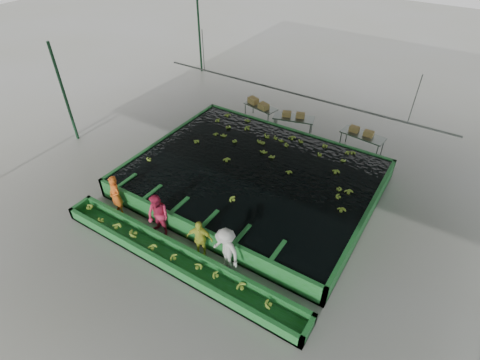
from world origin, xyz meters
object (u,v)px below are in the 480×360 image
Objects in this scene: flotation_tank at (252,178)px; box_stack_left at (258,106)px; worker_b at (158,216)px; packing_table_left at (260,113)px; worker_d at (226,250)px; packing_table_mid at (293,125)px; packing_table_right at (361,143)px; worker_c at (199,239)px; worker_a at (116,196)px; sorting_trough at (176,259)px; box_stack_right at (361,134)px; box_stack_mid at (293,117)px.

flotation_tank is 6.98× the size of box_stack_left.
packing_table_left is (-1.21, 9.60, -0.49)m from worker_b.
packing_table_mid is (-2.02, 9.27, -0.42)m from worker_d.
packing_table_right is at bearing 65.26° from worker_b.
worker_c is at bearing -84.21° from flotation_tank.
packing_table_mid is at bearing -8.55° from packing_table_left.
worker_a is at bearing -164.59° from worker_d.
sorting_trough is 5.46× the size of worker_b.
flotation_tank is 8.52× the size of box_stack_right.
sorting_trough is at bearing -105.97° from box_stack_right.
sorting_trough is at bearing -1.38° from worker_a.
worker_a is 1.10× the size of worker_c.
worker_b reaches higher than sorting_trough.
packing_table_left is 5.74m from packing_table_right.
flotation_tank is 4.59m from worker_d.
packing_table_mid is at bearing 75.92° from worker_c.
worker_a is 0.84× the size of packing_table_right.
packing_table_left is at bearing 172.07° from box_stack_mid.
worker_c reaches higher than flotation_tank.
box_stack_left reaches higher than flotation_tank.
box_stack_right is (2.96, 10.36, 0.70)m from sorting_trough.
worker_b is 1.28× the size of box_stack_left.
packing_table_left is at bearing 116.59° from flotation_tank.
flotation_tank is at bearing -120.67° from packing_table_right.
worker_b reaches higher than worker_d.
packing_table_mid is at bearing 95.61° from flotation_tank.
worker_b is 9.33m from packing_table_mid.
box_stack_left reaches higher than sorting_trough.
worker_d is at bearing 0.71° from worker_b.
packing_table_right reaches higher than flotation_tank.
box_stack_left is (-0.12, -0.06, 0.43)m from packing_table_left.
sorting_trough is 4.78× the size of packing_table_mid.
box_stack_right is at bearing 55.42° from worker_c.
box_stack_mid is at bearing 117.96° from worker_d.
packing_table_mid is (3.17, 9.27, -0.40)m from worker_a.
box_stack_left is 2.25m from box_stack_mid.
box_stack_left is 1.24× the size of box_stack_mid.
packing_table_right is at bearing -0.86° from packing_table_left.
worker_a reaches higher than packing_table_right.
worker_d reaches higher than sorting_trough.
box_stack_mid is at bearing 76.19° from worker_c.
worker_a is (-3.66, 0.80, 0.63)m from sorting_trough.
worker_b reaches higher than packing_table_right.
sorting_trough is 4.81× the size of packing_table_right.
worker_d is at bearing -19.77° from worker_c.
worker_a is 0.84× the size of packing_table_mid.
worker_b reaches higher than box_stack_right.
worker_a is 9.57m from box_stack_left.
flotation_tank is 4.78× the size of packing_table_mid.
worker_b reaches higher than packing_table_left.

